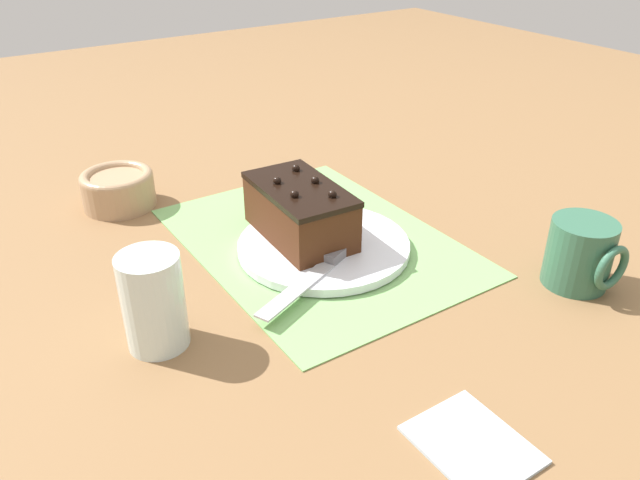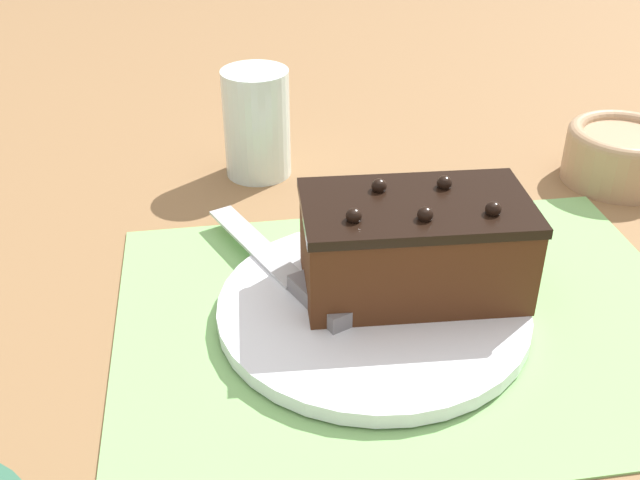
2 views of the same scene
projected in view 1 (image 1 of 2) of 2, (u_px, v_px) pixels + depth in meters
The scene contains 9 objects.
ground_plane at pixel (317, 242), 0.92m from camera, with size 3.00×3.00×0.00m, color olive.
placemat_woven at pixel (317, 241), 0.92m from camera, with size 0.46×0.34×0.00m, color #7AB266.
cake_plate at pixel (324, 245), 0.89m from camera, with size 0.25×0.25×0.01m.
chocolate_cake at pixel (300, 211), 0.89m from camera, with size 0.18×0.11×0.09m.
serving_knife at pixel (327, 263), 0.83m from camera, with size 0.10×0.20×0.01m.
drinking_glass at pixel (153, 301), 0.69m from camera, with size 0.07×0.07×0.11m.
small_bowl at pixel (118, 188), 1.01m from camera, with size 0.12×0.12×0.06m.
coffee_mug at pixel (581, 254), 0.80m from camera, with size 0.09×0.08×0.09m.
folded_napkin at pixel (472, 443), 0.58m from camera, with size 0.11×0.09×0.01m, color silver.
Camera 1 is at (0.67, -0.44, 0.45)m, focal length 35.00 mm.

